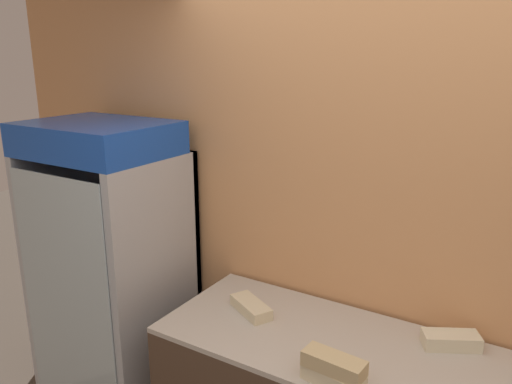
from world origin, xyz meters
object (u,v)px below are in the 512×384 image
at_px(beverage_cooler, 118,259).
at_px(sandwich_stack_bottom, 333,377).
at_px(sandwich_flat_left, 451,340).
at_px(sandwich_stack_middle, 334,363).
at_px(sandwich_flat_right, 251,307).

height_order(beverage_cooler, sandwich_stack_bottom, beverage_cooler).
bearing_deg(sandwich_flat_left, sandwich_stack_middle, -123.58).
bearing_deg(sandwich_stack_middle, sandwich_flat_left, 56.42).
relative_size(sandwich_stack_middle, sandwich_flat_left, 0.97).
bearing_deg(sandwich_stack_bottom, sandwich_flat_left, 56.42).
height_order(sandwich_stack_middle, sandwich_flat_right, sandwich_stack_middle).
height_order(sandwich_stack_bottom, sandwich_flat_right, sandwich_stack_bottom).
bearing_deg(sandwich_flat_right, sandwich_flat_left, 12.59).
distance_m(sandwich_flat_left, sandwich_flat_right, 0.93).
relative_size(sandwich_flat_left, sandwich_flat_right, 0.97).
distance_m(sandwich_stack_middle, sandwich_flat_left, 0.61).
bearing_deg(beverage_cooler, sandwich_stack_middle, -12.26).
relative_size(beverage_cooler, sandwich_stack_bottom, 7.11).
relative_size(sandwich_stack_bottom, sandwich_stack_middle, 1.01).
xyz_separation_m(beverage_cooler, sandwich_stack_middle, (1.52, -0.33, 0.03)).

